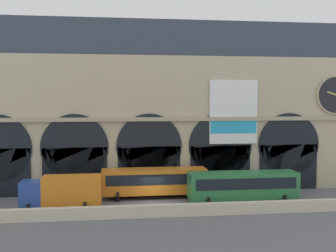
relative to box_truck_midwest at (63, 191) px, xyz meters
name	(u,v)px	position (x,y,z in m)	size (l,w,h in m)	color
ground_plane	(154,204)	(8.74, 0.64, -1.70)	(200.00, 200.00, 0.00)	slate
quay_parapet_wall	(159,211)	(8.74, -4.08, -1.16)	(90.00, 0.70, 1.08)	beige
station_building	(147,108)	(8.78, 8.29, 7.69)	(50.11, 5.71, 19.33)	#BCAD8C
box_truck_midwest	(63,191)	(0.00, 0.00, 0.00)	(7.50, 2.91, 3.12)	#28479E
bus_center	(154,181)	(9.07, 3.28, 0.08)	(11.00, 3.25, 3.10)	orange
bus_mideast	(243,185)	(17.72, -0.02, 0.08)	(11.00, 3.25, 3.10)	#2D7A42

